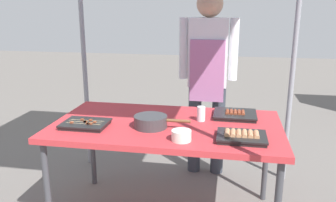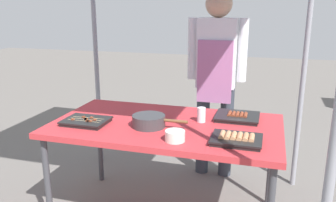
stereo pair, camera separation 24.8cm
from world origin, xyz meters
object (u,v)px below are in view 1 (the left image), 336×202
at_px(cooking_wok, 151,121).
at_px(tray_grilled_sausages, 235,115).
at_px(tray_pork_links, 242,136).
at_px(stall_table, 167,130).
at_px(drink_cup_near_edge, 201,114).
at_px(condiment_bowl, 181,135).
at_px(tray_meat_skewers, 85,124).
at_px(vendor_woman, 208,69).

bearing_deg(cooking_wok, tray_grilled_sausages, 31.14).
bearing_deg(tray_pork_links, cooking_wok, 168.76).
height_order(stall_table, tray_grilled_sausages, tray_grilled_sausages).
distance_m(tray_grilled_sausages, drink_cup_near_edge, 0.28).
height_order(tray_pork_links, condiment_bowl, condiment_bowl).
distance_m(tray_pork_links, condiment_bowl, 0.37).
bearing_deg(drink_cup_near_edge, tray_meat_skewers, -160.84).
height_order(tray_meat_skewers, cooking_wok, cooking_wok).
distance_m(stall_table, tray_meat_skewers, 0.57).
height_order(condiment_bowl, drink_cup_near_edge, drink_cup_near_edge).
relative_size(tray_grilled_sausages, tray_meat_skewers, 1.02).
bearing_deg(vendor_woman, tray_grilled_sausages, 113.49).
height_order(tray_meat_skewers, tray_pork_links, tray_pork_links).
distance_m(tray_meat_skewers, condiment_bowl, 0.70).
relative_size(tray_meat_skewers, drink_cup_near_edge, 2.92).
bearing_deg(vendor_woman, drink_cup_near_edge, 90.75).
height_order(tray_pork_links, vendor_woman, vendor_woman).
height_order(condiment_bowl, vendor_woman, vendor_woman).
height_order(tray_grilled_sausages, tray_pork_links, tray_pork_links).
bearing_deg(stall_table, tray_grilled_sausages, 26.61).
xyz_separation_m(tray_meat_skewers, drink_cup_near_edge, (0.77, 0.27, 0.04)).
height_order(stall_table, tray_pork_links, tray_pork_links).
distance_m(tray_meat_skewers, drink_cup_near_edge, 0.82).
bearing_deg(tray_meat_skewers, condiment_bowl, -11.45).
relative_size(stall_table, drink_cup_near_edge, 15.14).
bearing_deg(tray_grilled_sausages, tray_pork_links, -85.05).
distance_m(tray_grilled_sausages, condiment_bowl, 0.63).
distance_m(tray_pork_links, cooking_wok, 0.62).
xyz_separation_m(tray_pork_links, vendor_woman, (-0.29, 1.04, 0.23)).
bearing_deg(tray_grilled_sausages, vendor_woman, 113.49).
relative_size(stall_table, vendor_woman, 0.95).
relative_size(tray_meat_skewers, condiment_bowl, 2.49).
xyz_separation_m(tray_grilled_sausages, tray_meat_skewers, (-1.01, -0.41, -0.00)).
relative_size(condiment_bowl, drink_cup_near_edge, 1.17).
bearing_deg(stall_table, tray_meat_skewers, -162.74).
bearing_deg(stall_table, cooking_wok, -130.98).
height_order(stall_table, condiment_bowl, condiment_bowl).
relative_size(tray_grilled_sausages, condiment_bowl, 2.53).
relative_size(cooking_wok, vendor_woman, 0.23).
relative_size(tray_grilled_sausages, tray_pork_links, 1.03).
bearing_deg(tray_grilled_sausages, condiment_bowl, -120.82).
relative_size(tray_grilled_sausages, drink_cup_near_edge, 2.97).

